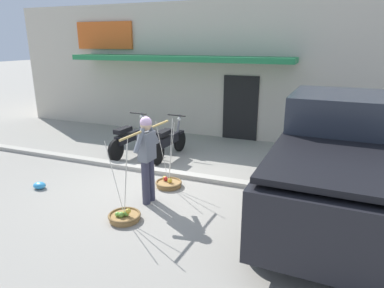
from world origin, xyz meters
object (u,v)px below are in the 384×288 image
at_px(fruit_basket_right_side, 169,183).
at_px(motorcycle_second_in_row, 169,141).
at_px(fruit_vendor, 147,154).
at_px(plastic_litter_bag, 39,185).
at_px(parked_truck, 336,161).
at_px(motorcycle_nearest_shop, 129,139).
at_px(fruit_basket_left_side, 124,216).

bearing_deg(fruit_basket_right_side, motorcycle_second_in_row, 115.45).
distance_m(fruit_vendor, plastic_litter_bag, 2.64).
bearing_deg(motorcycle_second_in_row, parked_truck, -23.91).
relative_size(fruit_vendor, parked_truck, 0.36).
bearing_deg(fruit_basket_right_side, plastic_litter_bag, -155.92).
distance_m(fruit_basket_right_side, motorcycle_nearest_shop, 2.51).
height_order(fruit_vendor, motorcycle_nearest_shop, fruit_vendor).
distance_m(motorcycle_nearest_shop, parked_truck, 5.44).
relative_size(fruit_vendor, motorcycle_nearest_shop, 0.93).
bearing_deg(fruit_basket_left_side, motorcycle_nearest_shop, 120.34).
bearing_deg(plastic_litter_bag, parked_truck, 10.32).
relative_size(motorcycle_second_in_row, plastic_litter_bag, 6.51).
bearing_deg(motorcycle_nearest_shop, parked_truck, -17.56).
bearing_deg(motorcycle_nearest_shop, fruit_basket_right_side, -38.84).
height_order(motorcycle_nearest_shop, motorcycle_second_in_row, same).
relative_size(fruit_basket_right_side, motorcycle_second_in_row, 0.80).
distance_m(fruit_vendor, fruit_basket_right_side, 1.20).
bearing_deg(motorcycle_nearest_shop, fruit_vendor, -51.23).
bearing_deg(parked_truck, fruit_basket_right_side, 178.66).
distance_m(motorcycle_second_in_row, plastic_litter_bag, 3.32).
distance_m(fruit_vendor, fruit_basket_left_side, 1.20).
xyz_separation_m(fruit_basket_left_side, motorcycle_second_in_row, (-0.73, 3.31, 0.37)).
xyz_separation_m(fruit_vendor, fruit_basket_right_side, (0.04, 0.80, -0.90)).
height_order(fruit_vendor, motorcycle_second_in_row, fruit_vendor).
bearing_deg(parked_truck, plastic_litter_bag, -169.68).
height_order(motorcycle_nearest_shop, plastic_litter_bag, motorcycle_nearest_shop).
xyz_separation_m(fruit_basket_left_side, fruit_basket_right_side, (0.09, 1.59, -0.00)).
relative_size(motorcycle_nearest_shop, parked_truck, 0.38).
bearing_deg(plastic_litter_bag, fruit_basket_left_side, -11.16).
height_order(fruit_basket_left_side, plastic_litter_bag, fruit_basket_left_side).
relative_size(parked_truck, plastic_litter_bag, 17.02).
bearing_deg(parked_truck, motorcycle_nearest_shop, 162.44).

